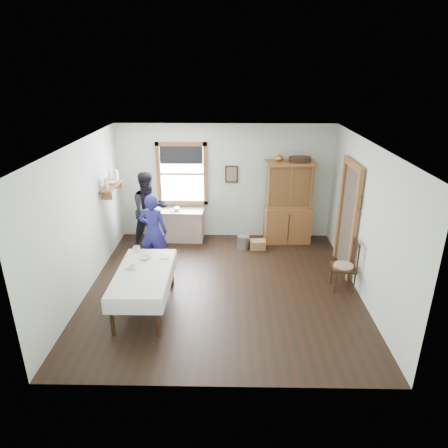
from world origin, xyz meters
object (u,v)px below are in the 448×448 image
(work_counter, at_px, (176,225))
(china_hutch, at_px, (288,203))
(spindle_chair, at_px, (344,265))
(pail, at_px, (243,242))
(dining_table, at_px, (145,289))
(wicker_basket, at_px, (258,245))
(figure_dark, at_px, (150,214))
(woman_blue, at_px, (154,234))

(work_counter, bearing_deg, china_hutch, 1.28)
(spindle_chair, relative_size, pail, 3.37)
(dining_table, height_order, spindle_chair, spindle_chair)
(work_counter, xyz_separation_m, china_hutch, (2.62, -0.02, 0.58))
(wicker_basket, xyz_separation_m, figure_dark, (-2.42, 0.02, 0.72))
(wicker_basket, bearing_deg, work_counter, 166.00)
(pail, relative_size, figure_dark, 0.18)
(dining_table, xyz_separation_m, pail, (1.75, 2.44, -0.20))
(work_counter, xyz_separation_m, figure_dark, (-0.50, -0.46, 0.45))
(woman_blue, bearing_deg, figure_dark, -63.62)
(figure_dark, bearing_deg, spindle_chair, -62.09)
(pail, height_order, figure_dark, figure_dark)
(pail, height_order, woman_blue, woman_blue)
(pail, xyz_separation_m, figure_dark, (-2.09, -0.02, 0.68))
(dining_table, relative_size, woman_blue, 1.20)
(figure_dark, bearing_deg, woman_blue, -112.91)
(spindle_chair, bearing_deg, pail, 140.02)
(dining_table, distance_m, spindle_chair, 3.61)
(spindle_chair, height_order, figure_dark, figure_dark)
(woman_blue, bearing_deg, china_hutch, -143.68)
(work_counter, bearing_deg, dining_table, -91.38)
(spindle_chair, distance_m, figure_dark, 4.27)
(pail, xyz_separation_m, woman_blue, (-1.85, -0.93, 0.58))
(china_hutch, xyz_separation_m, woman_blue, (-2.88, -1.35, -0.23))
(pail, distance_m, figure_dark, 2.20)
(work_counter, bearing_deg, wicker_basket, -12.20)
(work_counter, distance_m, spindle_chair, 4.04)
(work_counter, bearing_deg, woman_blue, -98.89)
(wicker_basket, bearing_deg, dining_table, -130.79)
(wicker_basket, distance_m, figure_dark, 2.52)
(china_hutch, xyz_separation_m, spindle_chair, (0.76, -2.17, -0.47))
(dining_table, distance_m, wicker_basket, 3.18)
(dining_table, bearing_deg, china_hutch, 45.73)
(china_hutch, xyz_separation_m, figure_dark, (-3.13, -0.43, -0.14))
(dining_table, height_order, wicker_basket, dining_table)
(china_hutch, distance_m, dining_table, 4.03)
(pail, bearing_deg, wicker_basket, -6.61)
(spindle_chair, relative_size, figure_dark, 0.60)
(work_counter, distance_m, woman_blue, 1.44)
(work_counter, bearing_deg, spindle_chair, -31.17)
(work_counter, xyz_separation_m, woman_blue, (-0.26, -1.37, 0.35))
(pail, bearing_deg, work_counter, 164.54)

